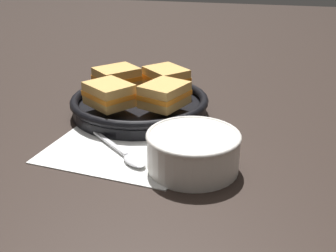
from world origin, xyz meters
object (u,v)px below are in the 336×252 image
(spoon, at_px, (127,156))
(skillet, at_px, (139,104))
(sandwich_far_left, at_px, (117,78))
(soup_bowl, at_px, (193,149))
(sandwich_near_left, at_px, (165,95))
(sandwich_near_right, at_px, (166,78))
(sandwich_far_right, at_px, (109,94))

(spoon, bearing_deg, skillet, 141.71)
(sandwich_far_left, bearing_deg, soup_bowl, -48.11)
(spoon, bearing_deg, sandwich_near_left, 121.67)
(sandwich_near_right, distance_m, sandwich_far_right, 0.16)
(soup_bowl, bearing_deg, sandwich_far_left, 131.89)
(sandwich_near_right, xyz_separation_m, sandwich_far_left, (-0.11, -0.03, 0.00))
(soup_bowl, height_order, skillet, soup_bowl)
(sandwich_far_left, bearing_deg, skillet, -31.52)
(sandwich_near_right, height_order, sandwich_far_left, same)
(sandwich_near_right, bearing_deg, soup_bowl, -67.03)
(spoon, bearing_deg, sandwich_far_right, 160.90)
(soup_bowl, bearing_deg, spoon, 178.74)
(soup_bowl, xyz_separation_m, skillet, (-0.16, 0.21, -0.02))
(soup_bowl, distance_m, spoon, 0.12)
(sandwich_near_right, bearing_deg, sandwich_far_left, -167.11)
(soup_bowl, bearing_deg, sandwich_near_right, 112.97)
(sandwich_far_left, bearing_deg, sandwich_near_left, -32.11)
(soup_bowl, relative_size, spoon, 1.08)
(sandwich_near_right, bearing_deg, spoon, -89.57)
(sandwich_far_left, bearing_deg, sandwich_near_right, 12.89)
(skillet, distance_m, sandwich_near_right, 0.09)
(skillet, height_order, sandwich_far_right, sandwich_far_right)
(sandwich_far_left, height_order, sandwich_far_right, same)
(spoon, distance_m, sandwich_near_right, 0.28)
(sandwich_near_left, bearing_deg, sandwich_near_right, 102.89)
(soup_bowl, relative_size, sandwich_far_left, 1.31)
(skillet, distance_m, sandwich_far_right, 0.09)
(sandwich_near_right, relative_size, sandwich_far_left, 1.00)
(spoon, distance_m, sandwich_far_right, 0.18)
(skillet, distance_m, sandwich_far_left, 0.09)
(soup_bowl, bearing_deg, sandwich_far_right, 144.53)
(skillet, bearing_deg, spoon, -77.81)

